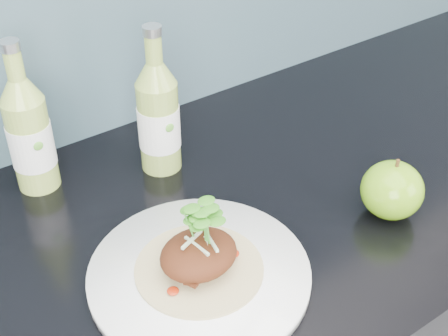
{
  "coord_description": "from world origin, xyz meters",
  "views": [
    {
      "loc": [
        -0.33,
        1.15,
        1.47
      ],
      "look_at": [
        0.03,
        1.67,
        1.0
      ],
      "focal_mm": 50.0,
      "sensor_mm": 36.0,
      "label": 1
    }
  ],
  "objects_px": {
    "cider_bottle_right": "(158,117)",
    "green_apple": "(392,190)",
    "cider_bottle_left": "(30,135)",
    "dinner_plate": "(199,274)"
  },
  "relations": [
    {
      "from": "dinner_plate",
      "to": "green_apple",
      "type": "distance_m",
      "value": 0.29
    },
    {
      "from": "dinner_plate",
      "to": "cider_bottle_left",
      "type": "height_order",
      "value": "cider_bottle_left"
    },
    {
      "from": "dinner_plate",
      "to": "cider_bottle_left",
      "type": "xyz_separation_m",
      "value": [
        -0.09,
        0.3,
        0.08
      ]
    },
    {
      "from": "cider_bottle_right",
      "to": "green_apple",
      "type": "bearing_deg",
      "value": -70.51
    },
    {
      "from": "green_apple",
      "to": "cider_bottle_left",
      "type": "distance_m",
      "value": 0.51
    },
    {
      "from": "cider_bottle_left",
      "to": "cider_bottle_right",
      "type": "xyz_separation_m",
      "value": [
        0.17,
        -0.06,
        0.0
      ]
    },
    {
      "from": "green_apple",
      "to": "cider_bottle_left",
      "type": "xyz_separation_m",
      "value": [
        -0.37,
        0.34,
        0.05
      ]
    },
    {
      "from": "cider_bottle_left",
      "to": "dinner_plate",
      "type": "bearing_deg",
      "value": -92.99
    },
    {
      "from": "green_apple",
      "to": "cider_bottle_right",
      "type": "bearing_deg",
      "value": 125.52
    },
    {
      "from": "dinner_plate",
      "to": "green_apple",
      "type": "xyz_separation_m",
      "value": [
        0.28,
        -0.05,
        0.03
      ]
    }
  ]
}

